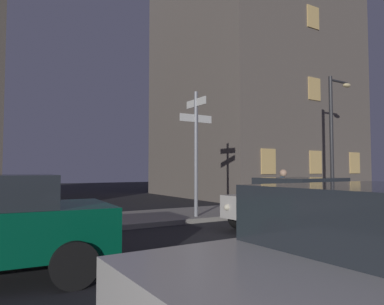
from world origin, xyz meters
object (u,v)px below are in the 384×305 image
street_lamp (334,128)px  cyclist (285,198)px  car_far_trailing (299,201)px  signpost (196,144)px

street_lamp → cyclist: 6.37m
street_lamp → car_far_trailing: (-5.67, -2.99, -2.67)m
signpost → cyclist: 3.16m
street_lamp → cyclist: (-5.35, -2.19, -2.67)m
street_lamp → cyclist: size_ratio=3.03×
signpost → street_lamp: (7.29, 0.32, 1.00)m
street_lamp → cyclist: bearing=-157.8°
cyclist → car_far_trailing: bearing=-111.6°
car_far_trailing → signpost: bearing=121.1°
signpost → cyclist: signpost is taller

